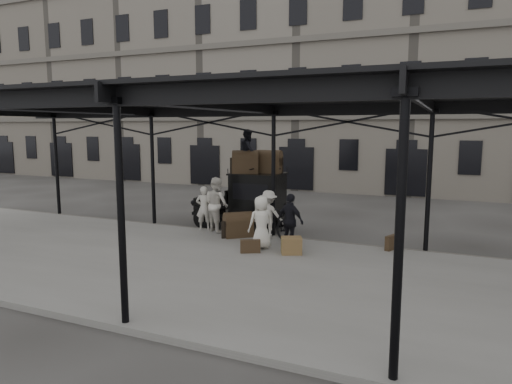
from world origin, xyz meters
TOP-DOWN VIEW (x-y plane):
  - ground at (0.00, 0.00)m, footprint 120.00×120.00m
  - platform at (0.00, -2.00)m, footprint 28.00×8.00m
  - canopy at (0.00, -1.72)m, footprint 22.50×9.00m
  - building_frontage at (0.00, 18.00)m, footprint 64.00×8.00m
  - taxi at (-1.42, 3.21)m, footprint 3.65×1.55m
  - porter_left at (-2.64, 1.80)m, footprint 0.69×0.57m
  - porter_midleft at (-2.10, 1.80)m, footprint 1.21×1.13m
  - porter_centre at (0.29, 0.24)m, footprint 0.95×0.93m
  - porter_official at (1.09, 0.69)m, footprint 1.08×0.76m
  - porter_right at (0.03, 1.50)m, footprint 1.07×0.63m
  - bicycle at (-0.01, 1.71)m, footprint 2.18×1.42m
  - porter_roof at (-1.45, 3.12)m, footprint 0.85×0.95m
  - steamer_trunk_roof_near at (-1.50, 2.97)m, footprint 1.12×0.91m
  - steamer_trunk_roof_far at (-0.75, 3.42)m, footprint 1.02×0.68m
  - steamer_trunk_platform at (-1.04, 1.37)m, footprint 1.12×1.08m
  - wicker_hamper at (1.36, 0.04)m, footprint 0.73×0.66m
  - suitcase_upright at (4.04, 1.72)m, footprint 0.38×0.61m
  - suitcase_flat at (0.20, -0.37)m, footprint 0.60×0.41m

SIDE VIEW (x-z plane):
  - ground at x=0.00m, z-range 0.00..0.00m
  - platform at x=0.00m, z-range 0.00..0.15m
  - suitcase_flat at x=0.20m, z-range 0.15..0.55m
  - suitcase_upright at x=4.04m, z-range 0.15..0.60m
  - wicker_hamper at x=1.36m, z-range 0.15..0.65m
  - steamer_trunk_platform at x=-1.04m, z-range 0.15..0.86m
  - bicycle at x=-0.01m, z-range 0.15..1.23m
  - porter_left at x=-2.64m, z-range 0.15..1.77m
  - porter_right at x=0.03m, z-range 0.15..1.79m
  - porter_centre at x=0.29m, z-range 0.15..1.80m
  - porter_official at x=1.09m, z-range 0.15..1.85m
  - porter_midleft at x=-2.10m, z-range 0.15..2.12m
  - taxi at x=-1.42m, z-range 0.11..2.29m
  - steamer_trunk_roof_near at x=-1.50m, z-range 2.18..2.89m
  - steamer_trunk_roof_far at x=-0.75m, z-range 2.18..2.89m
  - porter_roof at x=-1.45m, z-range 2.18..3.81m
  - canopy at x=0.00m, z-range 2.23..6.97m
  - building_frontage at x=0.00m, z-range 0.00..14.00m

